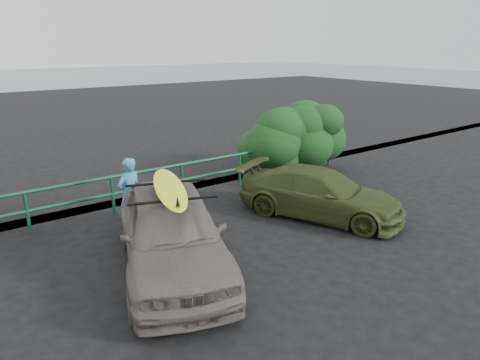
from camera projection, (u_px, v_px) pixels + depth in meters
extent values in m
plane|color=black|center=(269.00, 286.00, 7.73)|extent=(80.00, 80.00, 0.00)
imported|color=#655D5A|center=(172.00, 232.00, 8.08)|extent=(3.34, 5.00, 1.58)
imported|color=#36421D|center=(320.00, 193.00, 10.75)|extent=(3.25, 4.47, 1.20)
imported|color=teal|center=(130.00, 194.00, 9.92)|extent=(0.72, 0.56, 1.73)
ellipsoid|color=#F2FF1A|center=(169.00, 188.00, 7.82)|extent=(1.38, 2.60, 0.08)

